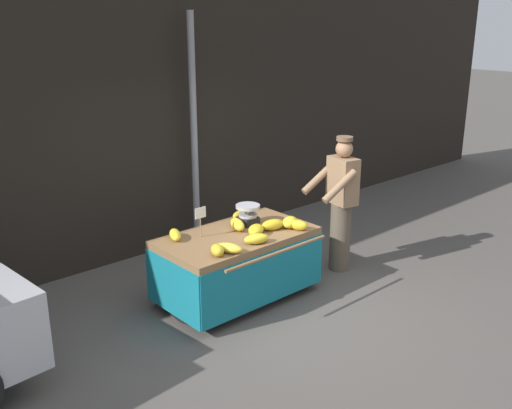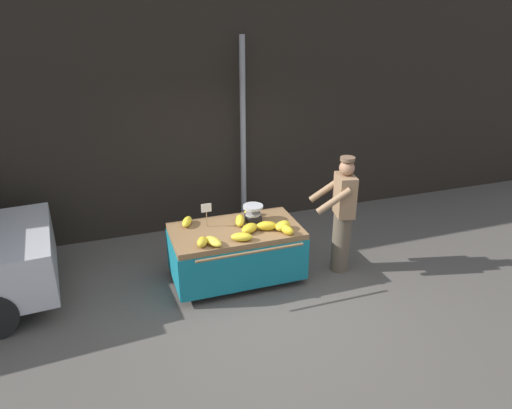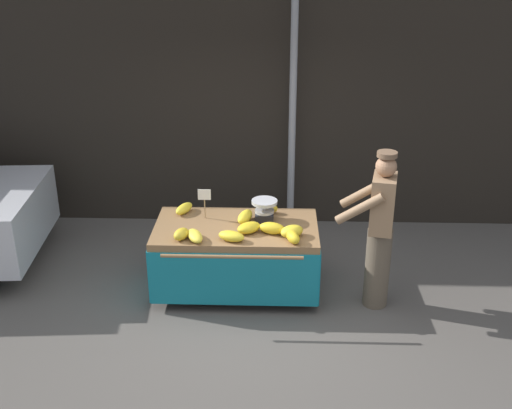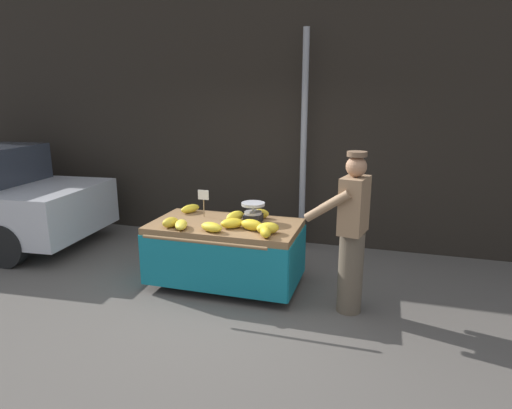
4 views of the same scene
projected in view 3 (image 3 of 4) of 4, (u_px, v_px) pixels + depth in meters
ground_plane at (253, 325)px, 6.38m from camera, size 60.00×60.00×0.00m
back_wall at (260, 64)px, 7.97m from camera, size 16.00×0.24×4.25m
street_pole at (292, 114)px, 7.85m from camera, size 0.09×0.09×3.16m
banana_cart at (236, 244)px, 6.80m from camera, size 1.77×1.17×0.78m
weighing_scale at (264, 210)px, 6.80m from camera, size 0.28×0.28×0.23m
price_sign at (204, 197)px, 6.80m from camera, size 0.14×0.01×0.34m
banana_bunch_0 at (293, 237)px, 6.33m from camera, size 0.19×0.24×0.12m
banana_bunch_1 at (249, 228)px, 6.54m from camera, size 0.31×0.29×0.11m
banana_bunch_2 at (292, 231)px, 6.45m from camera, size 0.30×0.27×0.13m
banana_bunch_3 at (181, 234)px, 6.40m from camera, size 0.20×0.24×0.12m
banana_bunch_4 at (195, 236)px, 6.38m from camera, size 0.24×0.32×0.10m
banana_bunch_5 at (231, 236)px, 6.37m from camera, size 0.31×0.23×0.11m
banana_bunch_6 at (268, 209)px, 6.99m from camera, size 0.22×0.12×0.11m
banana_bunch_7 at (272, 228)px, 6.52m from camera, size 0.30×0.20×0.12m
banana_bunch_8 at (245, 217)px, 6.78m from camera, size 0.21×0.32×0.13m
banana_bunch_9 at (184, 209)px, 7.00m from camera, size 0.23×0.30×0.11m
vendor_person at (379, 230)px, 6.41m from camera, size 0.65×0.60×1.71m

